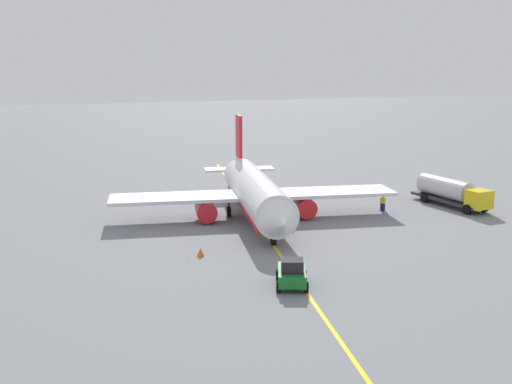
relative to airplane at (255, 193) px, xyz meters
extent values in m
plane|color=slate|center=(0.44, -0.08, -2.79)|extent=(400.00, 400.00, 0.00)
cylinder|color=white|center=(0.44, -0.08, 0.19)|extent=(22.10, 7.78, 3.96)
cube|color=red|center=(0.44, -0.08, -0.90)|extent=(20.78, 6.86, 1.11)
cone|color=white|center=(12.32, -2.24, 0.19)|extent=(3.65, 4.28, 3.80)
cone|color=white|center=(-12.04, 2.19, 0.58)|extent=(4.76, 4.06, 3.36)
cube|color=red|center=(-11.45, 2.08, 4.56)|extent=(3.21, 0.93, 5.20)
cube|color=white|center=(-11.45, 2.08, 0.59)|extent=(3.86, 8.69, 0.24)
cube|color=white|center=(-0.55, 0.10, -0.31)|extent=(10.08, 30.33, 0.36)
cylinder|color=red|center=(1.17, 5.07, -1.56)|extent=(3.52, 2.64, 2.10)
cylinder|color=red|center=(-0.69, -5.16, -1.56)|extent=(3.52, 2.64, 2.10)
cylinder|color=#4C4C51|center=(9.35, -1.70, -1.62)|extent=(0.24, 0.24, 1.24)
cylinder|color=black|center=(9.35, -1.70, -2.24)|extent=(1.15, 0.59, 1.10)
cylinder|color=#4C4C51|center=(-1.07, 2.84, -1.62)|extent=(0.24, 0.24, 1.24)
cylinder|color=black|center=(-1.07, 2.84, -2.24)|extent=(1.15, 0.59, 1.10)
cylinder|color=#4C4C51|center=(-2.00, -2.28, -1.62)|extent=(0.24, 0.24, 1.24)
cylinder|color=black|center=(-2.00, -2.28, -2.24)|extent=(1.15, 0.59, 1.10)
cube|color=#2D2D33|center=(1.73, 22.98, -2.09)|extent=(10.18, 3.60, 0.30)
cube|color=yellow|center=(6.28, 23.49, -1.14)|extent=(2.26, 2.61, 2.00)
cube|color=black|center=(7.18, 23.59, -0.74)|extent=(0.38, 2.01, 0.90)
cylinder|color=silver|center=(1.13, 22.91, -0.79)|extent=(7.37, 3.09, 2.30)
cylinder|color=black|center=(5.74, 24.69, -2.24)|extent=(1.13, 0.47, 1.10)
cylinder|color=black|center=(6.02, 22.21, -2.24)|extent=(1.13, 0.47, 1.10)
cylinder|color=black|center=(-0.90, 23.94, -2.24)|extent=(1.13, 0.47, 1.10)
cylinder|color=black|center=(-0.62, 21.46, -2.24)|extent=(1.13, 0.47, 1.10)
cube|color=#196B28|center=(19.59, -4.32, -1.94)|extent=(4.08, 3.19, 0.90)
cube|color=black|center=(20.06, -4.50, -1.04)|extent=(1.89, 2.00, 0.90)
cylinder|color=black|center=(18.02, -4.77, -2.39)|extent=(0.85, 0.57, 0.80)
cylinder|color=black|center=(18.75, -2.91, -2.39)|extent=(0.85, 0.57, 0.80)
cylinder|color=black|center=(20.43, -5.73, -2.39)|extent=(0.85, 0.57, 0.80)
cylinder|color=black|center=(21.17, -3.87, -2.39)|extent=(0.85, 0.57, 0.80)
cube|color=navy|center=(1.35, 14.57, -2.37)|extent=(0.54, 0.49, 0.85)
cube|color=yellow|center=(1.35, 14.57, -1.64)|extent=(0.63, 0.56, 0.60)
sphere|color=tan|center=(1.35, 14.57, -1.20)|extent=(0.24, 0.24, 0.24)
cone|color=#F2590F|center=(10.39, -8.75, -2.42)|extent=(0.66, 0.66, 0.73)
cube|color=yellow|center=(0.44, -0.08, -2.78)|extent=(72.00, 13.37, 0.01)
camera|label=1|loc=(59.02, -21.59, 13.29)|focal=43.29mm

